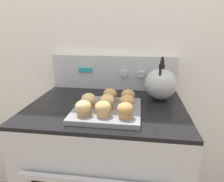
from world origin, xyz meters
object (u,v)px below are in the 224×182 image
at_px(muffin_r0_c2, 125,110).
at_px(muffin_r1_c1, 107,101).
at_px(stove_range, 107,175).
at_px(muffin_r1_c0, 89,100).
at_px(muffin_r2_c2, 128,96).
at_px(muffin_r0_c1, 103,109).
at_px(tea_kettle, 160,83).
at_px(muffin_r1_c2, 127,102).
at_px(muffin_r0_c0, 83,108).
at_px(muffin_r2_c1, 110,95).
at_px(muffin_pan, 107,110).

xyz_separation_m(muffin_r0_c2, muffin_r1_c1, (-0.09, 0.09, 0.00)).
distance_m(stove_range, muffin_r0_c2, 0.55).
height_order(muffin_r1_c0, muffin_r2_c2, same).
distance_m(muffin_r0_c1, muffin_r2_c2, 0.20).
distance_m(muffin_r1_c0, muffin_r1_c1, 0.09).
bearing_deg(muffin_r2_c2, muffin_r1_c1, -135.92).
bearing_deg(stove_range, muffin_r1_c1, -78.56).
bearing_deg(muffin_r2_c2, tea_kettle, 38.58).
bearing_deg(muffin_r1_c2, tea_kettle, 52.65).
height_order(muffin_r0_c2, muffin_r2_c2, same).
xyz_separation_m(muffin_r0_c0, muffin_r1_c0, (-0.00, 0.09, 0.00)).
distance_m(stove_range, muffin_r0_c1, 0.54).
xyz_separation_m(stove_range, muffin_r2_c2, (0.11, -0.02, 0.50)).
distance_m(stove_range, muffin_r1_c2, 0.53).
bearing_deg(muffin_r2_c2, muffin_r0_c1, -118.41).
height_order(stove_range, tea_kettle, tea_kettle).
xyz_separation_m(muffin_r0_c0, muffin_r0_c1, (0.08, 0.00, 0.00)).
bearing_deg(muffin_r1_c2, muffin_r2_c2, 89.87).
bearing_deg(muffin_r1_c2, stove_range, 137.12).
bearing_deg(muffin_r2_c1, muffin_r0_c0, -115.96).
height_order(muffin_r0_c2, muffin_r1_c0, same).
relative_size(muffin_r1_c1, tea_kettle, 0.29).
relative_size(muffin_r1_c2, tea_kettle, 0.29).
xyz_separation_m(muffin_pan, muffin_r1_c1, (0.00, -0.00, 0.04)).
height_order(muffin_r1_c1, muffin_r2_c2, same).
bearing_deg(tea_kettle, muffin_r0_c1, -130.37).
height_order(muffin_r0_c0, muffin_r0_c1, same).
xyz_separation_m(muffin_r1_c2, muffin_r2_c1, (-0.09, 0.09, 0.00)).
xyz_separation_m(stove_range, muffin_r0_c2, (0.11, -0.20, 0.50)).
bearing_deg(tea_kettle, muffin_r1_c1, -139.39).
bearing_deg(muffin_r0_c0, muffin_r2_c1, 64.04).
relative_size(muffin_pan, muffin_r1_c1, 4.53).
bearing_deg(muffin_r0_c1, muffin_r2_c1, 88.81).
height_order(muffin_pan, muffin_r1_c0, muffin_r1_c0).
bearing_deg(muffin_r2_c1, muffin_pan, -90.47).
bearing_deg(muffin_r0_c0, muffin_r1_c0, 90.33).
distance_m(muffin_r0_c1, muffin_r0_c2, 0.09).
distance_m(muffin_r0_c2, tea_kettle, 0.36).
bearing_deg(muffin_r1_c2, muffin_r0_c0, -152.86).
height_order(muffin_r1_c1, tea_kettle, tea_kettle).
height_order(muffin_r0_c0, tea_kettle, tea_kettle).
relative_size(muffin_r0_c0, tea_kettle, 0.29).
distance_m(muffin_r0_c2, muffin_r1_c0, 0.20).
xyz_separation_m(muffin_r2_c2, tea_kettle, (0.17, 0.13, 0.04)).
bearing_deg(tea_kettle, muffin_r2_c1, -153.21).
relative_size(muffin_r1_c1, muffin_r1_c2, 1.00).
distance_m(stove_range, muffin_r2_c2, 0.52).
xyz_separation_m(muffin_r0_c1, tea_kettle, (0.26, 0.31, 0.04)).
distance_m(muffin_r1_c0, muffin_r2_c2, 0.20).
bearing_deg(muffin_r0_c1, muffin_r2_c2, 61.59).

